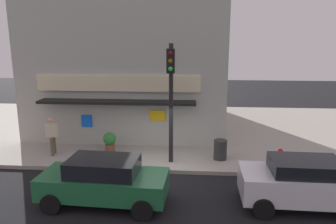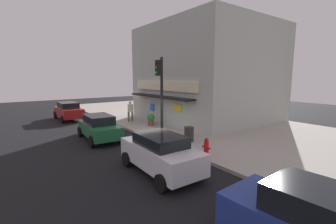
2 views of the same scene
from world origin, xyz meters
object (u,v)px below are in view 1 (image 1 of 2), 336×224
(pedestrian, at_px, (52,135))
(parked_car_green, at_px, (104,180))
(fire_hydrant, at_px, (280,159))
(trash_can, at_px, (220,150))
(traffic_light, at_px, (171,88))
(potted_plant_by_doorway, at_px, (110,141))
(parked_car_white, at_px, (304,182))

(pedestrian, height_order, parked_car_green, pedestrian)
(fire_hydrant, bearing_deg, trash_can, 158.40)
(traffic_light, xyz_separation_m, fire_hydrant, (4.41, -0.34, -2.76))
(pedestrian, bearing_deg, parked_car_green, -48.73)
(traffic_light, relative_size, fire_hydrant, 5.74)
(parked_car_green, bearing_deg, potted_plant_by_doorway, 102.08)
(parked_car_green, bearing_deg, traffic_light, 59.54)
(trash_can, xyz_separation_m, parked_car_green, (-4.06, -3.88, 0.21))
(trash_can, bearing_deg, parked_car_white, -56.93)
(traffic_light, xyz_separation_m, potted_plant_by_doorway, (-2.88, 1.05, -2.64))
(traffic_light, distance_m, fire_hydrant, 5.21)
(parked_car_white, bearing_deg, traffic_light, 145.76)
(pedestrian, distance_m, potted_plant_by_doorway, 2.56)
(trash_can, relative_size, pedestrian, 0.50)
(traffic_light, relative_size, trash_can, 5.76)
(potted_plant_by_doorway, xyz_separation_m, parked_car_white, (7.34, -4.09, 0.14))
(trash_can, distance_m, parked_car_white, 4.31)
(potted_plant_by_doorway, bearing_deg, traffic_light, -20.06)
(potted_plant_by_doorway, distance_m, parked_car_white, 8.40)
(potted_plant_by_doorway, xyz_separation_m, parked_car_green, (0.93, -4.36, 0.10))
(pedestrian, relative_size, parked_car_green, 0.41)
(parked_car_white, bearing_deg, parked_car_green, -177.55)
(fire_hydrant, relative_size, potted_plant_by_doorway, 0.90)
(pedestrian, distance_m, parked_car_white, 10.47)
(trash_can, distance_m, potted_plant_by_doorway, 5.02)
(trash_can, height_order, pedestrian, pedestrian)
(fire_hydrant, bearing_deg, pedestrian, 174.62)
(trash_can, bearing_deg, fire_hydrant, -21.60)
(fire_hydrant, relative_size, parked_car_white, 0.21)
(parked_car_green, bearing_deg, parked_car_white, 2.45)
(traffic_light, height_order, fire_hydrant, traffic_light)
(trash_can, bearing_deg, pedestrian, 179.92)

